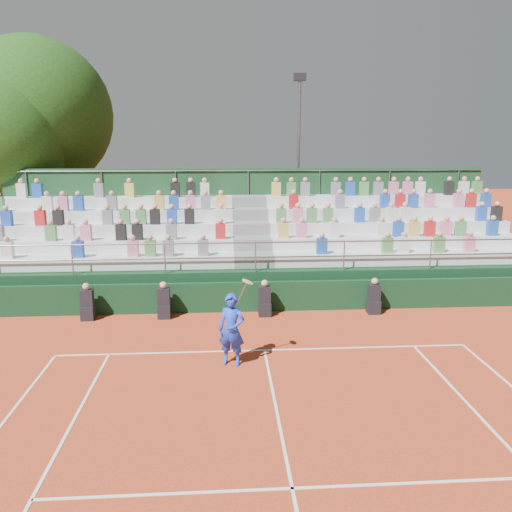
{
  "coord_description": "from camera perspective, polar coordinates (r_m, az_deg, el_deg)",
  "views": [
    {
      "loc": [
        -1.04,
        -12.44,
        5.46
      ],
      "look_at": [
        0.0,
        3.5,
        1.8
      ],
      "focal_mm": 35.0,
      "sensor_mm": 36.0,
      "label": 1
    }
  ],
  "objects": [
    {
      "name": "ground",
      "position": [
        13.63,
        0.98,
        -10.72
      ],
      "size": [
        90.0,
        90.0,
        0.0
      ],
      "primitive_type": "plane",
      "color": "#BE411F",
      "rests_on": "ground"
    },
    {
      "name": "courtside_wall",
      "position": [
        16.44,
        0.07,
        -4.65
      ],
      "size": [
        20.0,
        0.15,
        1.0
      ],
      "primitive_type": "cube",
      "color": "black",
      "rests_on": "ground"
    },
    {
      "name": "line_officials",
      "position": [
        15.99,
        -3.68,
        -5.29
      ],
      "size": [
        9.53,
        0.4,
        1.19
      ],
      "color": "black",
      "rests_on": "ground"
    },
    {
      "name": "grandstand",
      "position": [
        19.41,
        -0.55,
        -0.11
      ],
      "size": [
        20.0,
        5.2,
        4.4
      ],
      "color": "black",
      "rests_on": "ground"
    },
    {
      "name": "tennis_player",
      "position": [
        12.49,
        -2.79,
        -8.4
      ],
      "size": [
        0.92,
        0.63,
        2.22
      ],
      "color": "blue",
      "rests_on": "ground"
    },
    {
      "name": "tree_west",
      "position": [
        25.06,
        -26.9,
        11.93
      ],
      "size": [
        5.96,
        5.96,
        8.62
      ],
      "color": "#392514",
      "rests_on": "ground"
    },
    {
      "name": "tree_east",
      "position": [
        26.22,
        -23.87,
        14.53
      ],
      "size": [
        7.01,
        7.01,
        10.21
      ],
      "color": "#392514",
      "rests_on": "ground"
    },
    {
      "name": "floodlight_mast",
      "position": [
        25.45,
        4.89,
        11.89
      ],
      "size": [
        0.6,
        0.25,
        8.69
      ],
      "color": "gray",
      "rests_on": "ground"
    }
  ]
}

